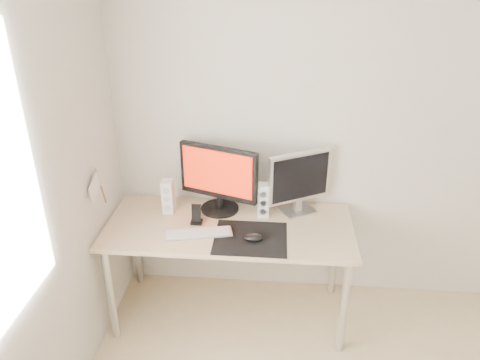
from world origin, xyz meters
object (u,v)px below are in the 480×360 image
object	(u,v)px
desk	(229,235)
keyboard	(199,233)
speaker_left	(168,196)
speaker_right	(264,200)
second_monitor	(299,180)
main_monitor	(219,177)
mouse	(253,238)
phone_dock	(197,218)

from	to	relation	value
desk	keyboard	distance (m)	0.24
speaker_left	speaker_right	bearing A→B (deg)	0.08
second_monitor	desk	bearing A→B (deg)	-154.85
main_monitor	speaker_left	distance (m)	0.37
speaker_left	second_monitor	bearing A→B (deg)	4.60
mouse	speaker_left	bearing A→B (deg)	152.10
desk	speaker_left	distance (m)	0.49
second_monitor	phone_dock	size ratio (longest dim) A/B	3.19
desk	second_monitor	distance (m)	0.58
mouse	speaker_left	xyz separation A→B (m)	(-0.59, 0.31, 0.09)
speaker_right	main_monitor	bearing A→B (deg)	171.35
mouse	desk	world-z (taller)	mouse
mouse	desk	size ratio (longest dim) A/B	0.08
speaker_right	keyboard	bearing A→B (deg)	-145.64
second_monitor	phone_dock	world-z (taller)	second_monitor
desk	main_monitor	bearing A→B (deg)	115.49
speaker_left	phone_dock	world-z (taller)	speaker_left
keyboard	phone_dock	world-z (taller)	phone_dock
speaker_left	speaker_right	world-z (taller)	same
speaker_left	desk	bearing A→B (deg)	-17.92
mouse	main_monitor	size ratio (longest dim) A/B	0.23
main_monitor	second_monitor	distance (m)	0.53
mouse	speaker_right	bearing A→B (deg)	81.61
keyboard	phone_dock	distance (m)	0.14
keyboard	second_monitor	bearing A→B (deg)	28.51
main_monitor	phone_dock	world-z (taller)	main_monitor
desk	keyboard	size ratio (longest dim) A/B	3.67
speaker_right	keyboard	size ratio (longest dim) A/B	0.53
main_monitor	second_monitor	size ratio (longest dim) A/B	1.23
desk	speaker_right	size ratio (longest dim) A/B	6.88
speaker_left	keyboard	xyz separation A→B (m)	(0.25, -0.27, -0.11)
keyboard	desk	bearing A→B (deg)	35.97
main_monitor	speaker_left	xyz separation A→B (m)	(-0.34, -0.05, -0.14)
mouse	second_monitor	size ratio (longest dim) A/B	0.28
second_monitor	speaker_left	bearing A→B (deg)	-175.40
desk	speaker_left	world-z (taller)	speaker_left
main_monitor	keyboard	xyz separation A→B (m)	(-0.09, -0.31, -0.25)
second_monitor	keyboard	world-z (taller)	second_monitor
mouse	keyboard	bearing A→B (deg)	172.32
desk	keyboard	bearing A→B (deg)	-144.03
desk	speaker_left	xyz separation A→B (m)	(-0.43, 0.14, 0.19)
keyboard	phone_dock	size ratio (longest dim) A/B	3.19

